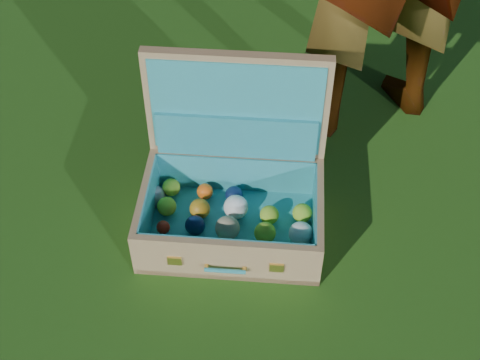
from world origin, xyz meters
The scene contains 3 objects.
ground centered at (0.00, 0.00, 0.00)m, with size 60.00×60.00×0.00m, color #215114.
stray_ball centered at (-0.36, 0.09, 0.04)m, with size 0.07×0.07×0.07m, color teal.
suitcase centered at (-0.12, 0.13, 0.14)m, with size 0.60×0.51×0.50m.
Camera 1 is at (0.37, -1.07, 1.53)m, focal length 50.00 mm.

